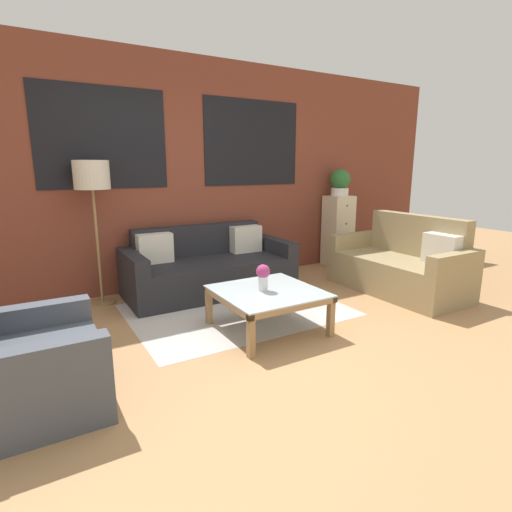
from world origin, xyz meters
name	(u,v)px	position (x,y,z in m)	size (l,w,h in m)	color
ground_plane	(299,356)	(0.00, 0.00, 0.00)	(16.00, 16.00, 0.00)	#AD7F51
wall_back_brick	(185,174)	(0.00, 2.44, 1.41)	(8.40, 0.09, 2.80)	brown
rug	(237,310)	(0.06, 1.19, 0.00)	(2.19, 1.62, 0.00)	#BCB7B2
couch_dark	(209,269)	(0.08, 1.95, 0.28)	(1.98, 0.88, 0.78)	#232328
settee_vintage	(401,267)	(2.09, 0.77, 0.31)	(0.80, 1.62, 0.92)	#99845B
armchair_corner	(27,368)	(-1.89, 0.28, 0.28)	(0.80, 0.89, 0.84)	#474C56
coffee_table	(268,296)	(0.06, 0.58, 0.33)	(0.89, 0.89, 0.39)	silver
floor_lamp	(92,182)	(-1.14, 2.14, 1.34)	(0.36, 0.36, 1.56)	olive
drawer_cabinet	(338,231)	(2.33, 2.19, 0.53)	(0.38, 0.36, 1.06)	beige
potted_plant	(340,182)	(2.33, 2.19, 1.27)	(0.30, 0.30, 0.39)	silver
flower_vase	(263,275)	(0.02, 0.59, 0.53)	(0.13, 0.13, 0.25)	silver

